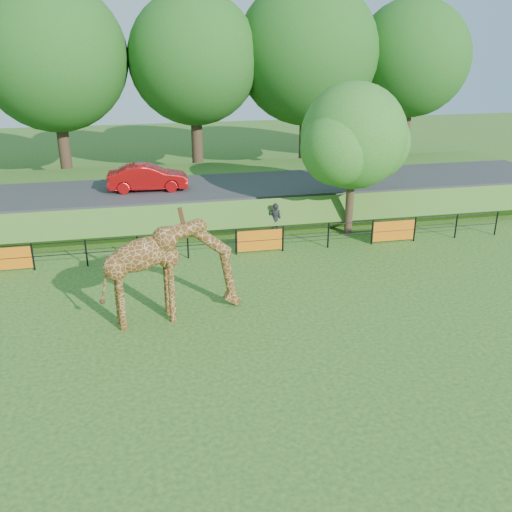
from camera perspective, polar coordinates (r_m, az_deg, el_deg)
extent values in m
plane|color=#235314|center=(16.44, -4.03, -10.44)|extent=(90.00, 90.00, 0.00)
cube|color=#235314|center=(30.47, -8.20, 6.08)|extent=(40.00, 9.00, 1.30)
cube|color=#2E2F31|center=(28.84, -8.05, 6.66)|extent=(40.00, 5.00, 0.12)
imported|color=red|center=(28.45, -10.76, 7.73)|extent=(3.90, 1.51, 1.27)
imported|color=black|center=(25.76, 1.93, 3.67)|extent=(0.63, 0.49, 1.54)
cylinder|color=#382A19|center=(26.17, 9.35, 5.58)|extent=(0.36, 0.36, 3.20)
sphere|color=#1C5F1A|center=(25.54, 9.74, 11.76)|extent=(4.60, 4.60, 4.60)
sphere|color=#1C5F1A|center=(26.68, 11.49, 11.06)|extent=(3.45, 3.45, 3.45)
sphere|color=#1C5F1A|center=(24.65, 8.25, 10.68)|extent=(3.22, 3.22, 3.22)
cylinder|color=#382A19|center=(36.62, -18.69, 10.77)|extent=(0.70, 0.70, 5.00)
sphere|color=#124614|center=(36.11, -19.64, 18.25)|extent=(8.40, 8.40, 8.40)
cylinder|color=#382A19|center=(36.56, -5.93, 11.75)|extent=(0.70, 0.70, 5.00)
sphere|color=#124614|center=(36.06, -6.23, 19.04)|extent=(7.80, 7.80, 7.80)
cylinder|color=#382A19|center=(37.92, 4.88, 12.14)|extent=(0.70, 0.70, 5.00)
sphere|color=#124614|center=(37.43, 5.13, 19.59)|extent=(8.80, 8.80, 8.80)
cylinder|color=#382A19|center=(40.46, 14.65, 12.14)|extent=(0.70, 0.70, 5.00)
sphere|color=#124614|center=(40.02, 15.29, 18.54)|extent=(7.40, 7.40, 7.40)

